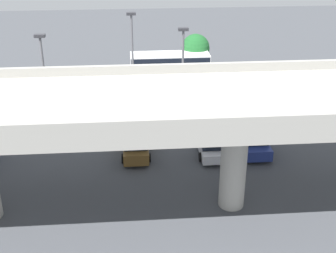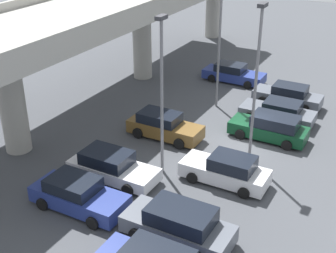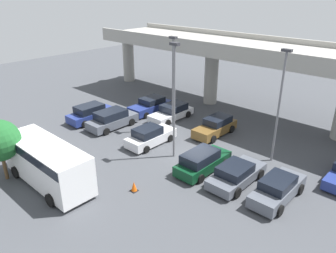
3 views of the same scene
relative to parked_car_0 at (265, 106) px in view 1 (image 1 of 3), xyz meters
name	(u,v)px [view 1 (image 1 of 3)]	position (x,y,z in m)	size (l,w,h in m)	color
ground_plane	(116,125)	(12.38, 1.03, -0.79)	(89.86, 89.86, 0.00)	#424449
highway_overpass	(107,116)	(12.38, 12.43, 5.24)	(43.43, 7.96, 7.52)	#9E9B93
parked_car_0	(265,106)	(0.00, 0.00, 0.00)	(2.15, 4.72, 1.67)	navy
parked_car_1	(251,140)	(2.56, 5.71, -0.06)	(2.17, 4.78, 1.56)	navy
parked_car_2	(211,142)	(5.49, 5.83, -0.08)	(2.15, 4.88, 1.50)	silver
parked_car_3	(170,112)	(8.01, 0.34, -0.06)	(2.01, 4.59, 1.59)	silver
parked_car_4	(136,143)	(10.89, 5.69, -0.03)	(1.99, 4.65, 1.60)	brown
parked_car_5	(98,111)	(13.85, -0.13, -0.03)	(2.04, 4.71, 1.60)	#0C381E
parked_car_6	(65,115)	(16.51, 0.15, -0.11)	(2.19, 4.83, 1.44)	#515660
parked_car_7	(28,117)	(19.37, 0.35, -0.06)	(2.00, 4.75, 1.54)	#515660
parked_car_9	(233,109)	(2.80, 0.42, 0.01)	(2.22, 4.89, 1.67)	#515660
shuttle_bus	(170,66)	(7.27, -8.47, 0.94)	(7.65, 2.76, 2.92)	white
lamp_post_near_aisle	(133,60)	(10.89, 0.11, 4.31)	(0.70, 0.35, 8.80)	slate
lamp_post_mid_lot	(183,77)	(7.40, 3.83, 4.15)	(0.70, 0.35, 8.49)	slate
lamp_post_by_overpass	(46,86)	(16.84, 4.74, 4.14)	(0.70, 0.35, 8.48)	slate
tree_front_left	(196,48)	(4.54, -10.21, 2.14)	(2.82, 2.82, 4.35)	brown
traffic_cone	(120,93)	(12.16, -5.20, -0.46)	(0.44, 0.44, 0.70)	black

